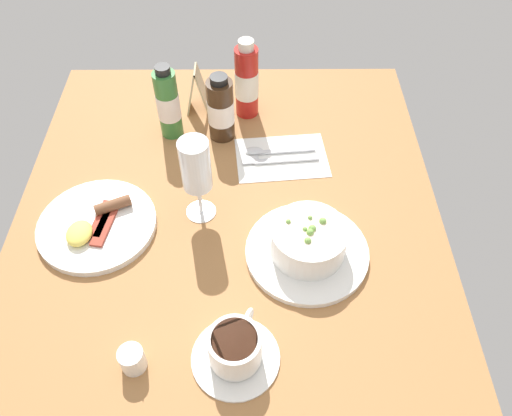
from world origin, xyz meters
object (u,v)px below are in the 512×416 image
object	(u,v)px
sauce_bottle_green	(168,104)
sauce_bottle_brown	(221,109)
sauce_bottle_red	(247,82)
coffee_cup	(235,349)
wine_glass	(196,169)
porridge_bowl	(308,243)
breakfast_plate	(96,225)
menu_card	(197,89)
cutlery_setting	(280,157)
creamer_jug	(132,359)

from	to	relation	value
sauce_bottle_green	sauce_bottle_brown	world-z (taller)	sauce_bottle_green
sauce_bottle_red	coffee_cup	bearing A→B (deg)	178.59
wine_glass	sauce_bottle_red	bearing A→B (deg)	-16.21
porridge_bowl	sauce_bottle_green	size ratio (longest dim) A/B	1.29
wine_glass	sauce_bottle_green	distance (cm)	25.24
coffee_cup	sauce_bottle_red	xyz separation A→B (cm)	(61.07, -1.51, 5.46)
coffee_cup	breakfast_plate	size ratio (longest dim) A/B	0.63
sauce_bottle_red	menu_card	world-z (taller)	sauce_bottle_red
cutlery_setting	menu_card	size ratio (longest dim) A/B	1.84
coffee_cup	sauce_bottle_brown	size ratio (longest dim) A/B	0.90
porridge_bowl	menu_card	world-z (taller)	menu_card
coffee_cup	sauce_bottle_green	xyz separation A→B (cm)	(53.94, 15.44, 4.92)
creamer_jug	cutlery_setting	bearing A→B (deg)	-27.73
wine_glass	menu_card	xyz separation A→B (cm)	(32.07, 2.56, -6.64)
cutlery_setting	creamer_jug	size ratio (longest dim) A/B	4.14
breakfast_plate	menu_card	xyz separation A→B (cm)	(35.97, -17.25, 4.66)
wine_glass	sauce_bottle_red	xyz separation A→B (cm)	(30.71, -8.93, -3.55)
menu_card	sauce_bottle_brown	bearing A→B (deg)	-147.66
coffee_cup	wine_glass	bearing A→B (deg)	13.73
wine_glass	sauce_bottle_green	xyz separation A→B (cm)	(23.58, 8.02, -4.09)
sauce_bottle_brown	coffee_cup	bearing A→B (deg)	-175.61
sauce_bottle_brown	breakfast_plate	bearing A→B (deg)	138.99
porridge_bowl	sauce_bottle_red	world-z (taller)	sauce_bottle_red
porridge_bowl	cutlery_setting	size ratio (longest dim) A/B	1.09
wine_glass	sauce_bottle_brown	distance (cm)	23.50
porridge_bowl	coffee_cup	bearing A→B (deg)	147.68
sauce_bottle_green	sauce_bottle_brown	distance (cm)	11.43
cutlery_setting	sauce_bottle_red	distance (cm)	19.01
sauce_bottle_red	wine_glass	bearing A→B (deg)	163.79
cutlery_setting	sauce_bottle_green	bearing A→B (deg)	70.99
porridge_bowl	coffee_cup	world-z (taller)	porridge_bowl
creamer_jug	sauce_bottle_green	xyz separation A→B (cm)	(55.09, -0.48, 5.86)
sauce_bottle_red	breakfast_plate	world-z (taller)	sauce_bottle_red
sauce_bottle_brown	sauce_bottle_red	distance (cm)	9.83
coffee_cup	menu_card	distance (cm)	63.27
menu_card	breakfast_plate	bearing A→B (deg)	154.38
porridge_bowl	coffee_cup	xyz separation A→B (cm)	(-20.14, 12.74, -0.12)
porridge_bowl	sauce_bottle_brown	bearing A→B (deg)	27.04
creamer_jug	sauce_bottle_red	world-z (taller)	sauce_bottle_red
cutlery_setting	wine_glass	distance (cm)	25.23
coffee_cup	sauce_bottle_brown	bearing A→B (deg)	4.39
porridge_bowl	wine_glass	bearing A→B (deg)	63.11
breakfast_plate	menu_card	distance (cm)	40.16
creamer_jug	menu_card	world-z (taller)	menu_card
creamer_jug	sauce_bottle_green	distance (cm)	55.41
wine_glass	menu_card	bearing A→B (deg)	4.57
creamer_jug	wine_glass	distance (cm)	34.12
sauce_bottle_green	sauce_bottle_red	xyz separation A→B (cm)	(7.13, -16.94, 0.54)
porridge_bowl	sauce_bottle_brown	xyz separation A→B (cm)	(32.96, 16.82, 3.95)
sauce_bottle_red	sauce_bottle_green	bearing A→B (deg)	112.82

